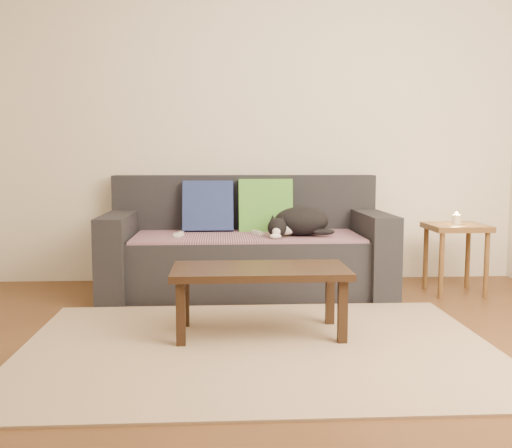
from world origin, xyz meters
name	(u,v)px	position (x,y,z in m)	size (l,w,h in m)	color
ground	(260,358)	(0.00, 0.00, 0.00)	(4.50, 4.50, 0.00)	brown
back_wall	(244,122)	(0.00, 2.00, 1.30)	(4.50, 0.04, 2.60)	beige
sofa	(247,250)	(0.00, 1.57, 0.31)	(2.10, 0.94, 0.87)	#232328
throw_blanket	(247,236)	(0.00, 1.48, 0.43)	(1.66, 0.74, 0.02)	#452B50
cushion_navy	(208,207)	(-0.29, 1.74, 0.63)	(0.39, 0.10, 0.39)	navy
cushion_green	(265,206)	(0.16, 1.74, 0.63)	(0.42, 0.11, 0.42)	#0D5936
cat	(299,222)	(0.38, 1.40, 0.54)	(0.49, 0.36, 0.21)	black
wii_remote_a	(179,234)	(-0.50, 1.41, 0.46)	(0.15, 0.04, 0.03)	white
wii_remote_b	(258,233)	(0.08, 1.46, 0.46)	(0.15, 0.04, 0.03)	white
side_table	(456,236)	(1.55, 1.38, 0.43)	(0.41, 0.41, 0.52)	brown
candle	(457,219)	(1.55, 1.38, 0.56)	(0.06, 0.06, 0.09)	beige
rug	(258,347)	(0.00, 0.15, 0.01)	(2.50, 1.80, 0.01)	tan
coffee_table	(260,276)	(0.03, 0.38, 0.34)	(0.99, 0.49, 0.39)	black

